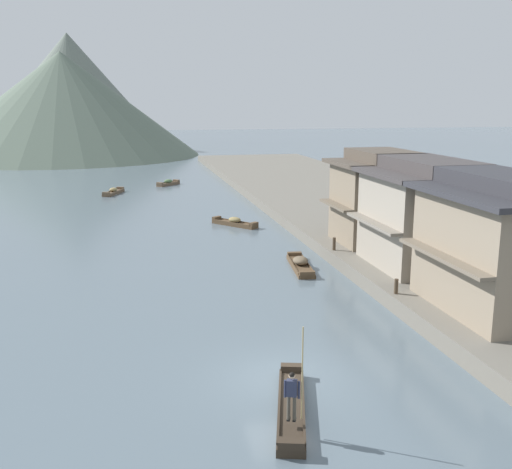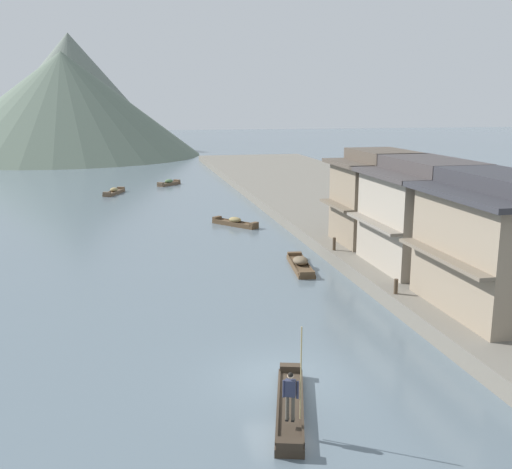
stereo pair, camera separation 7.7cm
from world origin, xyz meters
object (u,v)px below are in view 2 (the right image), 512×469
Objects in this scene: boat_moored_nearest at (169,183)px; boat_moored_far at (114,192)px; house_waterfront_second at (427,214)px; boat_foreground_poled at (290,407)px; boat_moored_third at (300,264)px; mooring_post_dock_mid at (334,244)px; boat_moored_second at (235,223)px; boatman_person at (291,390)px; house_waterfront_nearest at (508,245)px; mooring_post_dock_near at (396,286)px; house_waterfront_tall at (382,198)px.

boat_moored_far is at bearing -137.32° from boat_moored_nearest.
boat_moored_far is 0.61× the size of house_waterfront_second.
boat_moored_third reaches higher than boat_foreground_poled.
mooring_post_dock_mid is at bearing 18.74° from boat_moored_third.
boat_moored_far is (-10.10, 19.97, 0.00)m from boat_moored_second.
boatman_person is 14.03m from house_waterfront_nearest.
boat_moored_far is at bearing 97.32° from boat_foreground_poled.
boat_moored_nearest is at bearing 89.64° from boatman_person.
boat_foreground_poled is 0.69× the size of house_waterfront_nearest.
boat_foreground_poled is at bearing 75.29° from boatman_person.
mooring_post_dock_near is (2.46, -8.24, 0.95)m from boat_moored_third.
mooring_post_dock_near is (-3.90, -4.62, -2.62)m from house_waterfront_second.
mooring_post_dock_near reaches higher than boat_moored_nearest.
house_waterfront_nearest is at bearing -60.79° from boat_moored_third.
boatman_person is 19.16m from boat_moored_third.
boatman_person reaches higher than boat_moored_far.
boat_moored_third is 0.63× the size of house_waterfront_nearest.
house_waterfront_tall is 4.88m from mooring_post_dock_mid.
boat_moored_second is 0.50× the size of house_waterfront_nearest.
house_waterfront_nearest is at bearing 25.82° from boat_foreground_poled.
mooring_post_dock_mid is at bearing 66.39° from boat_foreground_poled.
boat_foreground_poled is at bearing -96.76° from boat_moored_second.
house_waterfront_nearest is at bearing -72.42° from mooring_post_dock_mid.
boatman_person is 0.42× the size of house_waterfront_second.
house_waterfront_second is 8.76× the size of mooring_post_dock_mid.
boat_moored_second reaches higher than boat_foreground_poled.
boat_moored_far is 44.22m from mooring_post_dock_near.
house_waterfront_second reaches higher than mooring_post_dock_mid.
boat_moored_second is at bearing -82.06° from boat_moored_nearest.
house_waterfront_nearest is at bearing -90.49° from house_waterfront_second.
mooring_post_dock_near is at bearing -130.20° from house_waterfront_second.
house_waterfront_tall is at bearing -72.74° from boat_moored_nearest.
house_waterfront_nearest and house_waterfront_second have the same top height.
house_waterfront_nearest reaches higher than boat_moored_far.
boat_moored_far is at bearing 115.94° from house_waterfront_second.
boat_foreground_poled is 17.67m from boat_moored_third.
house_waterfront_second is (11.64, -43.22, 3.54)m from boat_moored_nearest.
house_waterfront_tall reaches higher than boat_moored_nearest.
mooring_post_dock_mid is at bearing -72.18° from boat_moored_second.
boat_foreground_poled is 11.63m from mooring_post_dock_near.
house_waterfront_tall is 11.64m from mooring_post_dock_near.
boat_moored_nearest is at bearing 107.26° from house_waterfront_tall.
boat_moored_nearest is at bearing 90.00° from boat_foreground_poled.
boat_moored_second is (3.99, 31.91, -1.27)m from boatman_person.
house_waterfront_nearest is 12.95m from mooring_post_dock_mid.
boatman_person reaches higher than boat_moored_second.
house_waterfront_second reaches higher than boat_moored_nearest.
house_waterfront_nearest is at bearing -89.90° from house_waterfront_tall.
mooring_post_dock_mid is (4.12, -12.81, 0.97)m from boat_moored_second.
mooring_post_dock_near is (14.22, -41.86, 0.94)m from boat_moored_far.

